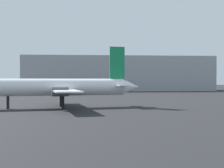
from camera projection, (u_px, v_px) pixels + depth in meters
name	position (u px, v px, depth m)	size (l,w,h in m)	color
airplane_distant	(57.00, 87.00, 56.67)	(32.24, 24.95, 11.42)	white
terminal_building	(118.00, 74.00, 149.72)	(87.07, 25.23, 15.95)	#999EA3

